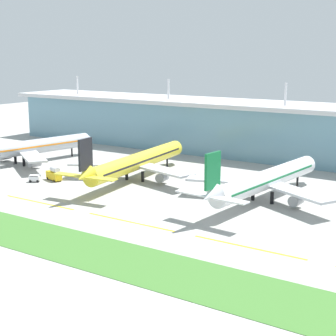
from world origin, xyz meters
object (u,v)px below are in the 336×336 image
airliner_nearest (22,148)px  fuel_truck (54,174)px  airliner_near_middle (137,162)px  baggage_cart (34,178)px  airliner_far_middle (265,180)px

airliner_nearest → fuel_truck: bearing=-23.0°
airliner_nearest → fuel_truck: (30.54, -12.95, -4.19)m
airliner_near_middle → baggage_cart: (-27.37, -22.11, -5.19)m
airliner_far_middle → fuel_truck: 73.71m
baggage_cart → airliner_near_middle: bearing=38.9°
airliner_near_middle → fuel_truck: bearing=-144.6°
airliner_nearest → airliner_near_middle: size_ratio=0.99×
airliner_near_middle → airliner_far_middle: size_ratio=1.05×
airliner_nearest → baggage_cart: bearing=-34.7°
airliner_near_middle → airliner_far_middle: bearing=-0.9°
fuel_truck → baggage_cart: 6.84m
fuel_truck → airliner_far_middle: bearing=12.5°
airliner_near_middle → airliner_far_middle: same height
airliner_near_middle → baggage_cart: bearing=-141.1°
airliner_far_middle → airliner_nearest: bearing=-178.3°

